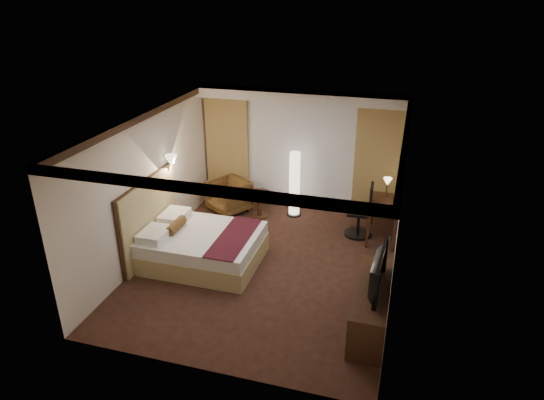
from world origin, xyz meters
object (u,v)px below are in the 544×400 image
(bed, at_px, (203,247))
(floor_lamp, at_px, (295,184))
(desk, at_px, (383,220))
(armchair, at_px, (229,195))
(office_chair, at_px, (359,210))
(side_table, at_px, (259,205))
(dresser, at_px, (371,306))
(television, at_px, (373,267))

(bed, height_order, floor_lamp, floor_lamp)
(desk, bearing_deg, floor_lamp, 165.53)
(armchair, height_order, desk, armchair)
(armchair, xyz_separation_m, office_chair, (2.94, -0.34, 0.16))
(armchair, relative_size, side_table, 1.42)
(armchair, bearing_deg, desk, 27.47)
(side_table, relative_size, desk, 0.50)
(armchair, relative_size, dresser, 0.46)
(floor_lamp, xyz_separation_m, office_chair, (1.49, -0.56, -0.17))
(bed, bearing_deg, dresser, -17.38)
(side_table, xyz_separation_m, floor_lamp, (0.72, 0.29, 0.45))
(bed, xyz_separation_m, armchair, (-0.31, 2.18, 0.10))
(side_table, distance_m, television, 4.17)
(side_table, distance_m, office_chair, 2.24)
(bed, distance_m, floor_lamp, 2.69)
(television, bearing_deg, desk, 3.49)
(dresser, bearing_deg, armchair, 137.63)
(side_table, relative_size, office_chair, 0.50)
(dresser, height_order, television, television)
(floor_lamp, relative_size, television, 1.29)
(armchair, relative_size, office_chair, 0.71)
(bed, height_order, television, television)
(dresser, bearing_deg, television, 180.00)
(bed, bearing_deg, office_chair, 35.00)
(side_table, relative_size, dresser, 0.32)
(office_chair, distance_m, dresser, 2.89)
(floor_lamp, bearing_deg, armchair, -171.42)
(side_table, xyz_separation_m, television, (2.70, -3.09, 0.73))
(side_table, bearing_deg, dresser, -48.55)
(bed, bearing_deg, desk, 31.31)
(bed, relative_size, desk, 1.79)
(dresser, bearing_deg, bed, 162.62)
(desk, height_order, television, television)
(side_table, xyz_separation_m, office_chair, (2.20, -0.27, 0.28))
(office_chair, height_order, dresser, office_chair)
(bed, relative_size, armchair, 2.55)
(bed, distance_m, office_chair, 3.22)
(office_chair, height_order, television, office_chair)
(bed, distance_m, side_table, 2.15)
(floor_lamp, distance_m, desk, 2.06)
(floor_lamp, distance_m, office_chair, 1.60)
(desk, bearing_deg, dresser, -89.00)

